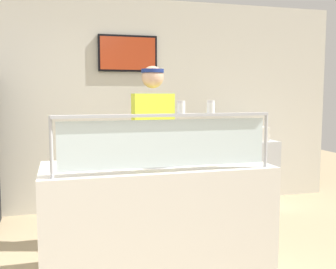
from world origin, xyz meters
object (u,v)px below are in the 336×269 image
(pizza_tray, at_px, (154,162))
(pepper_flake_shaker, at_px, (211,108))
(parmesan_shaker, at_px, (181,108))
(pizza_box_stack, at_px, (246,133))
(pizza_server, at_px, (156,159))
(worker_figure, at_px, (153,145))

(pizza_tray, bearing_deg, pepper_flake_shaker, -46.95)
(parmesan_shaker, relative_size, pizza_box_stack, 0.19)
(pizza_server, bearing_deg, worker_figure, 79.68)
(parmesan_shaker, distance_m, pizza_box_stack, 2.51)
(pepper_flake_shaker, bearing_deg, parmesan_shaker, -180.00)
(parmesan_shaker, xyz_separation_m, pizza_box_stack, (1.49, 1.98, -0.41))
(parmesan_shaker, bearing_deg, pepper_flake_shaker, 0.00)
(pizza_tray, bearing_deg, pizza_server, -74.01)
(pizza_tray, height_order, pepper_flake_shaker, pepper_flake_shaker)
(pizza_tray, height_order, pizza_box_stack, pizza_box_stack)
(pepper_flake_shaker, xyz_separation_m, pizza_box_stack, (1.27, 1.98, -0.41))
(worker_figure, bearing_deg, pizza_box_stack, 33.22)
(worker_figure, bearing_deg, pepper_flake_shaker, -80.34)
(parmesan_shaker, bearing_deg, pizza_box_stack, 53.09)
(pizza_tray, xyz_separation_m, pepper_flake_shaker, (0.33, -0.35, 0.43))
(pizza_tray, distance_m, parmesan_shaker, 0.57)
(pizza_server, height_order, pepper_flake_shaker, pepper_flake_shaker)
(worker_figure, distance_m, pizza_box_stack, 1.73)
(pepper_flake_shaker, bearing_deg, worker_figure, 99.66)
(pizza_tray, distance_m, worker_figure, 0.70)
(pizza_tray, bearing_deg, parmesan_shaker, -72.80)
(pizza_server, height_order, parmesan_shaker, parmesan_shaker)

